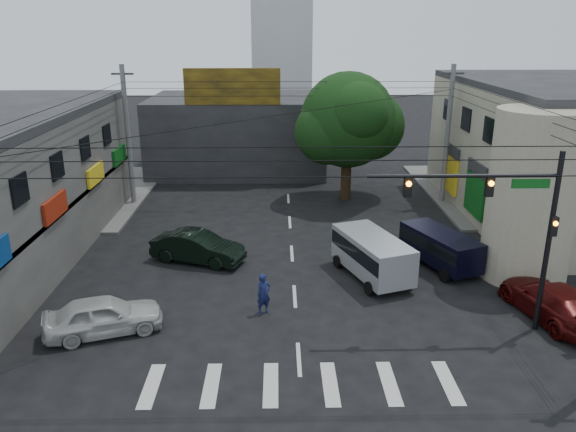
{
  "coord_description": "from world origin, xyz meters",
  "views": [
    {
      "loc": [
        -0.72,
        -20.56,
        11.42
      ],
      "look_at": [
        -0.26,
        4.0,
        3.12
      ],
      "focal_mm": 35.0,
      "sensor_mm": 36.0,
      "label": 1
    }
  ],
  "objects_px": {
    "utility_pole_far_left": "(128,137)",
    "utility_pole_far_right": "(447,136)",
    "traffic_gantry": "(508,214)",
    "traffic_officer": "(264,294)",
    "white_compact": "(103,315)",
    "silver_minivan": "(372,257)",
    "street_tree": "(348,120)",
    "dark_sedan": "(198,247)",
    "navy_van": "(440,250)",
    "maroon_sedan": "(552,301)"
  },
  "relations": [
    {
      "from": "dark_sedan",
      "to": "traffic_gantry",
      "type": "bearing_deg",
      "value": -99.12
    },
    {
      "from": "silver_minivan",
      "to": "dark_sedan",
      "type": "bearing_deg",
      "value": 56.59
    },
    {
      "from": "traffic_gantry",
      "to": "traffic_officer",
      "type": "relative_size",
      "value": 4.08
    },
    {
      "from": "utility_pole_far_right",
      "to": "white_compact",
      "type": "distance_m",
      "value": 25.09
    },
    {
      "from": "utility_pole_far_right",
      "to": "maroon_sedan",
      "type": "xyz_separation_m",
      "value": [
        0.0,
        -16.13,
        -3.83
      ]
    },
    {
      "from": "utility_pole_far_right",
      "to": "utility_pole_far_left",
      "type": "bearing_deg",
      "value": 180.0
    },
    {
      "from": "white_compact",
      "to": "silver_minivan",
      "type": "bearing_deg",
      "value": -85.18
    },
    {
      "from": "traffic_gantry",
      "to": "dark_sedan",
      "type": "height_order",
      "value": "traffic_gantry"
    },
    {
      "from": "navy_van",
      "to": "utility_pole_far_left",
      "type": "bearing_deg",
      "value": 35.85
    },
    {
      "from": "traffic_gantry",
      "to": "navy_van",
      "type": "height_order",
      "value": "traffic_gantry"
    },
    {
      "from": "white_compact",
      "to": "silver_minivan",
      "type": "xyz_separation_m",
      "value": [
        11.28,
        4.95,
        0.27
      ]
    },
    {
      "from": "dark_sedan",
      "to": "white_compact",
      "type": "xyz_separation_m",
      "value": [
        -2.73,
        -7.02,
        -0.02
      ]
    },
    {
      "from": "traffic_gantry",
      "to": "white_compact",
      "type": "height_order",
      "value": "traffic_gantry"
    },
    {
      "from": "street_tree",
      "to": "traffic_gantry",
      "type": "bearing_deg",
      "value": -78.01
    },
    {
      "from": "dark_sedan",
      "to": "silver_minivan",
      "type": "xyz_separation_m",
      "value": [
        8.55,
        -2.08,
        0.25
      ]
    },
    {
      "from": "utility_pole_far_right",
      "to": "traffic_officer",
      "type": "bearing_deg",
      "value": -127.35
    },
    {
      "from": "street_tree",
      "to": "dark_sedan",
      "type": "distance_m",
      "value": 14.84
    },
    {
      "from": "white_compact",
      "to": "utility_pole_far_right",
      "type": "bearing_deg",
      "value": -65.56
    },
    {
      "from": "silver_minivan",
      "to": "traffic_officer",
      "type": "bearing_deg",
      "value": 104.49
    },
    {
      "from": "utility_pole_far_left",
      "to": "white_compact",
      "type": "height_order",
      "value": "utility_pole_far_left"
    },
    {
      "from": "utility_pole_far_right",
      "to": "white_compact",
      "type": "xyz_separation_m",
      "value": [
        -18.05,
        -17.0,
        -3.84
      ]
    },
    {
      "from": "utility_pole_far_left",
      "to": "navy_van",
      "type": "relative_size",
      "value": 1.89
    },
    {
      "from": "utility_pole_far_left",
      "to": "utility_pole_far_right",
      "type": "relative_size",
      "value": 1.0
    },
    {
      "from": "street_tree",
      "to": "maroon_sedan",
      "type": "xyz_separation_m",
      "value": [
        6.5,
        -17.13,
        -4.71
      ]
    },
    {
      "from": "white_compact",
      "to": "dark_sedan",
      "type": "bearing_deg",
      "value": -40.09
    },
    {
      "from": "utility_pole_far_right",
      "to": "street_tree",
      "type": "bearing_deg",
      "value": 171.25
    },
    {
      "from": "traffic_officer",
      "to": "utility_pole_far_right",
      "type": "bearing_deg",
      "value": 23.05
    },
    {
      "from": "street_tree",
      "to": "utility_pole_far_right",
      "type": "bearing_deg",
      "value": -8.75
    },
    {
      "from": "dark_sedan",
      "to": "traffic_officer",
      "type": "relative_size",
      "value": 2.85
    },
    {
      "from": "utility_pole_far_right",
      "to": "dark_sedan",
      "type": "distance_m",
      "value": 18.68
    },
    {
      "from": "street_tree",
      "to": "maroon_sedan",
      "type": "relative_size",
      "value": 1.55
    },
    {
      "from": "navy_van",
      "to": "silver_minivan",
      "type": "bearing_deg",
      "value": 85.54
    },
    {
      "from": "dark_sedan",
      "to": "traffic_officer",
      "type": "height_order",
      "value": "traffic_officer"
    },
    {
      "from": "navy_van",
      "to": "utility_pole_far_right",
      "type": "bearing_deg",
      "value": -39.09
    },
    {
      "from": "traffic_gantry",
      "to": "traffic_officer",
      "type": "height_order",
      "value": "traffic_gantry"
    },
    {
      "from": "maroon_sedan",
      "to": "utility_pole_far_left",
      "type": "bearing_deg",
      "value": -49.73
    },
    {
      "from": "traffic_gantry",
      "to": "silver_minivan",
      "type": "distance_m",
      "value": 7.46
    },
    {
      "from": "traffic_gantry",
      "to": "utility_pole_far_right",
      "type": "relative_size",
      "value": 0.78
    },
    {
      "from": "utility_pole_far_left",
      "to": "navy_van",
      "type": "xyz_separation_m",
      "value": [
        17.81,
        -10.87,
        -3.69
      ]
    },
    {
      "from": "utility_pole_far_left",
      "to": "utility_pole_far_right",
      "type": "xyz_separation_m",
      "value": [
        21.0,
        0.0,
        0.0
      ]
    },
    {
      "from": "dark_sedan",
      "to": "traffic_officer",
      "type": "distance_m",
      "value": 6.54
    },
    {
      "from": "navy_van",
      "to": "traffic_gantry",
      "type": "bearing_deg",
      "value": 162.06
    },
    {
      "from": "traffic_officer",
      "to": "silver_minivan",
      "type": "bearing_deg",
      "value": 4.66
    },
    {
      "from": "street_tree",
      "to": "white_compact",
      "type": "relative_size",
      "value": 1.8
    },
    {
      "from": "utility_pole_far_right",
      "to": "dark_sedan",
      "type": "xyz_separation_m",
      "value": [
        -15.32,
        -9.98,
        -3.82
      ]
    },
    {
      "from": "silver_minivan",
      "to": "traffic_officer",
      "type": "relative_size",
      "value": 2.95
    },
    {
      "from": "utility_pole_far_right",
      "to": "traffic_officer",
      "type": "distance_m",
      "value": 19.86
    },
    {
      "from": "traffic_gantry",
      "to": "utility_pole_far_left",
      "type": "xyz_separation_m",
      "value": [
        -18.32,
        17.0,
        -0.23
      ]
    },
    {
      "from": "street_tree",
      "to": "utility_pole_far_left",
      "type": "xyz_separation_m",
      "value": [
        -14.5,
        -1.0,
        -0.87
      ]
    },
    {
      "from": "utility_pole_far_left",
      "to": "navy_van",
      "type": "distance_m",
      "value": 21.19
    }
  ]
}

